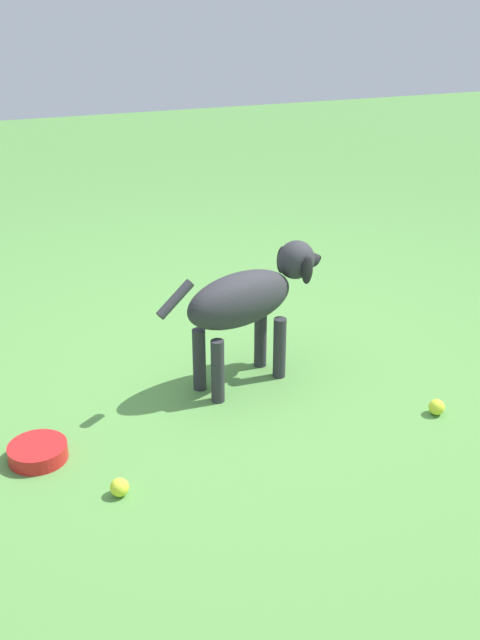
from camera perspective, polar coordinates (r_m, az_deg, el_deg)
ground at (r=3.41m, az=0.09°, el=-3.94°), size 14.00×14.00×0.00m
dog at (r=3.18m, az=0.72°, el=1.65°), size 0.37×0.84×0.59m
tennis_ball_0 at (r=3.18m, az=14.76°, el=-6.44°), size 0.07×0.07×0.07m
tennis_ball_1 at (r=2.68m, az=-9.17°, el=-12.47°), size 0.07×0.07×0.07m
water_bowl at (r=2.92m, az=-15.15°, el=-9.68°), size 0.22×0.22×0.06m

